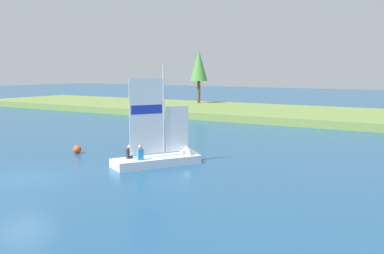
# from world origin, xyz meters

# --- Properties ---
(ground_plane) EXTENTS (200.00, 200.00, 0.00)m
(ground_plane) POSITION_xyz_m (0.00, 0.00, 0.00)
(ground_plane) COLOR navy
(shore_bank) EXTENTS (80.00, 14.33, 0.68)m
(shore_bank) POSITION_xyz_m (0.00, 31.27, 0.34)
(shore_bank) COLOR olive
(shore_bank) RESTS_ON ground
(shoreline_tree_left) EXTENTS (2.08, 2.08, 6.34)m
(shoreline_tree_left) POSITION_xyz_m (-12.61, 35.17, 5.10)
(shoreline_tree_left) COLOR brown
(shoreline_tree_left) RESTS_ON shore_bank
(sailboat) EXTENTS (3.58, 4.99, 5.41)m
(sailboat) POSITION_xyz_m (3.60, 6.26, 0.36)
(sailboat) COLOR silver
(sailboat) RESTS_ON ground
(channel_buoy) EXTENTS (0.48, 0.48, 0.48)m
(channel_buoy) POSITION_xyz_m (-2.55, 5.75, 0.24)
(channel_buoy) COLOR #E54C19
(channel_buoy) RESTS_ON ground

